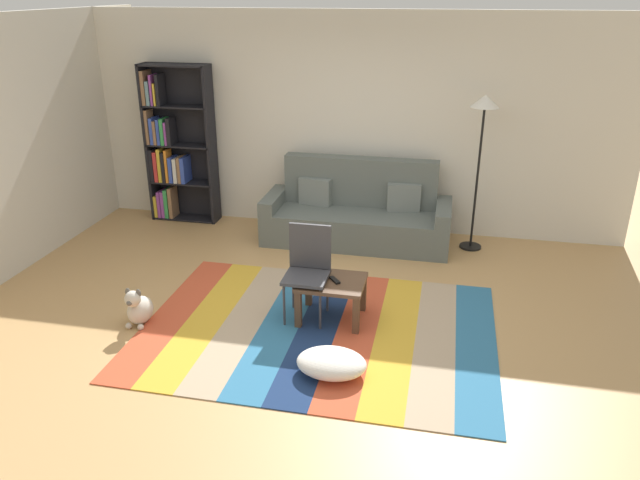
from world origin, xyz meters
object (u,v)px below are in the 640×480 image
at_px(standing_lamp, 483,122).
at_px(folding_chair, 308,264).
at_px(dog, 139,308).
at_px(tv_remote, 335,280).
at_px(couch, 357,215).
at_px(coffee_table, 332,288).
at_px(pouf, 331,363).
at_px(bookshelf, 173,149).

distance_m(standing_lamp, folding_chair, 2.73).
height_order(dog, tv_remote, tv_remote).
bearing_deg(tv_remote, couch, 55.06).
relative_size(coffee_table, dog, 1.56).
xyz_separation_m(couch, dog, (-1.68, -2.44, -0.18)).
relative_size(tv_remote, folding_chair, 0.17).
bearing_deg(standing_lamp, tv_remote, -122.39).
xyz_separation_m(pouf, standing_lamp, (1.15, 2.93, 1.43)).
distance_m(pouf, folding_chair, 1.10).
bearing_deg(folding_chair, coffee_table, 12.87).
bearing_deg(bookshelf, standing_lamp, -3.21).
bearing_deg(standing_lamp, bookshelf, 176.79).
bearing_deg(pouf, dog, 167.52).
height_order(coffee_table, standing_lamp, standing_lamp).
height_order(dog, standing_lamp, standing_lamp).
height_order(pouf, standing_lamp, standing_lamp).
distance_m(pouf, tv_remote, 0.95).
height_order(pouf, tv_remote, tv_remote).
bearing_deg(coffee_table, folding_chair, 170.39).
distance_m(bookshelf, pouf, 4.26).
distance_m(bookshelf, dog, 2.96).
xyz_separation_m(dog, folding_chair, (1.51, 0.50, 0.37)).
bearing_deg(tv_remote, coffee_table, 137.09).
bearing_deg(couch, standing_lamp, 2.67).
height_order(pouf, dog, dog).
xyz_separation_m(couch, pouf, (0.24, -2.86, -0.23)).
xyz_separation_m(couch, standing_lamp, (1.39, 0.06, 1.20)).
relative_size(pouf, dog, 1.45).
height_order(dog, folding_chair, folding_chair).
bearing_deg(couch, pouf, -85.24).
bearing_deg(dog, couch, 55.42).
bearing_deg(tv_remote, standing_lamp, 19.94).
bearing_deg(dog, coffee_table, 14.79).
xyz_separation_m(coffee_table, dog, (-1.74, -0.46, -0.17)).
distance_m(coffee_table, dog, 1.81).
xyz_separation_m(bookshelf, standing_lamp, (3.90, -0.22, 0.57)).
relative_size(coffee_table, standing_lamp, 0.34).
relative_size(couch, folding_chair, 2.51).
bearing_deg(standing_lamp, coffee_table, -123.03).
height_order(bookshelf, coffee_table, bookshelf).
height_order(couch, dog, couch).
height_order(couch, coffee_table, couch).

